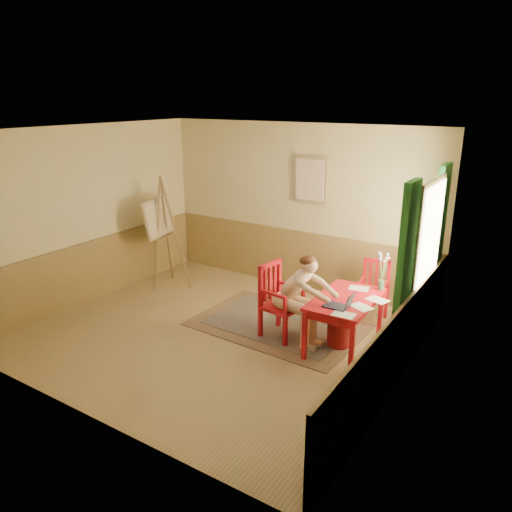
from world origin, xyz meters
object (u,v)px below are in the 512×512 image
Objects in this scene: table at (345,304)px; chair_left at (279,301)px; chair_back at (373,291)px; easel at (161,222)px; figure at (298,294)px; laptop at (340,305)px.

chair_left reaches higher than table.
chair_back is (0.02, 1.05, -0.17)m from table.
chair_left is 0.54× the size of easel.
laptop is at bearing -12.13° from figure.
table is at bearing -7.16° from easel.
table is at bearing 9.30° from chair_left.
chair_back is 0.72× the size of figure.
table is 1.16× the size of chair_left.
figure reaches higher than table.
figure is (0.31, -0.04, 0.18)m from chair_left.
laptop is 0.19× the size of easel.
table is at bearing -90.91° from chair_back.
table is at bearing 101.15° from laptop.
laptop is at bearing -10.43° from chair_left.
table is 0.92m from chair_left.
chair_back is at bearing 89.09° from table.
easel reaches higher than table.
figure is 3.10m from easel.
chair_left is (-0.91, -0.15, -0.11)m from table.
easel reaches higher than figure.
laptop reaches higher than table.
chair_left is at bearing 169.57° from laptop.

